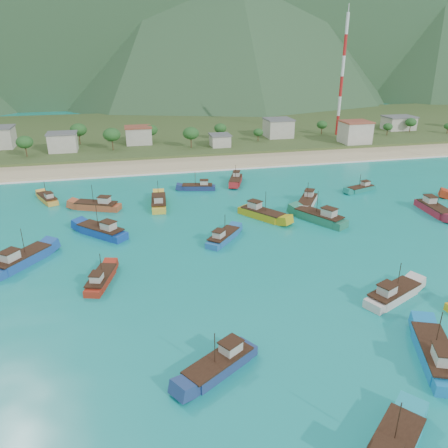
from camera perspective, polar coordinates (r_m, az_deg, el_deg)
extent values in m
plane|color=#0C7D89|center=(73.09, 0.45, -7.65)|extent=(600.00, 600.00, 0.00)
cube|color=beige|center=(145.99, -6.86, 7.65)|extent=(400.00, 18.00, 1.20)
cube|color=#385123|center=(205.39, -8.88, 11.79)|extent=(400.00, 110.00, 2.40)
cube|color=white|center=(136.86, -6.39, 6.68)|extent=(400.00, 2.50, 0.08)
cube|color=beige|center=(182.15, -27.11, 9.99)|extent=(8.85, 9.66, 7.17)
cube|color=beige|center=(166.84, -20.30, 9.94)|extent=(9.49, 7.37, 6.21)
cube|color=beige|center=(172.50, -11.10, 11.25)|extent=(9.49, 7.91, 6.13)
cube|color=beige|center=(165.37, -0.53, 10.81)|extent=(6.91, 6.97, 4.00)
cube|color=beige|center=(184.11, 7.10, 12.29)|extent=(10.27, 9.90, 6.92)
cube|color=beige|center=(178.27, 16.74, 11.36)|extent=(10.25, 9.12, 7.80)
cube|color=beige|center=(214.43, 21.84, 12.11)|extent=(12.64, 9.05, 5.42)
cylinder|color=red|center=(193.64, 14.59, 12.38)|extent=(1.20, 1.20, 7.79)
cylinder|color=white|center=(192.55, 14.81, 14.66)|extent=(1.20, 1.20, 7.79)
cylinder|color=red|center=(191.77, 15.05, 16.96)|extent=(1.20, 1.20, 7.79)
cylinder|color=white|center=(191.30, 15.29, 19.27)|extent=(1.20, 1.20, 7.79)
cylinder|color=red|center=(191.15, 15.54, 21.60)|extent=(1.20, 1.20, 7.79)
cylinder|color=white|center=(191.32, 15.80, 23.92)|extent=(1.20, 1.20, 7.79)
cube|color=#9C2716|center=(75.62, -15.71, -7.09)|extent=(5.30, 9.69, 1.69)
cube|color=beige|center=(73.34, -16.29, -6.76)|extent=(2.24, 2.51, 1.37)
cylinder|color=#382114|center=(74.79, -15.80, -5.05)|extent=(0.12, 0.12, 3.80)
cube|color=navy|center=(55.32, -0.73, -18.20)|extent=(10.49, 8.27, 1.91)
cube|color=beige|center=(55.42, 0.89, -15.81)|extent=(3.04, 2.90, 1.55)
cylinder|color=#382114|center=(53.03, -1.21, -15.95)|extent=(0.12, 0.12, 4.29)
cube|color=gold|center=(108.16, -8.50, 2.67)|extent=(4.28, 11.53, 2.05)
cube|color=beige|center=(105.37, -8.55, 3.21)|extent=(2.28, 2.73, 1.67)
cylinder|color=#382114|center=(107.71, -8.61, 4.46)|extent=(0.12, 0.12, 4.62)
cube|color=#1376BA|center=(62.41, 25.86, -15.29)|extent=(7.89, 12.51, 2.19)
cube|color=beige|center=(59.40, 26.81, -15.17)|extent=(3.09, 3.38, 1.78)
cylinder|color=#382114|center=(60.98, 26.26, -12.22)|extent=(0.12, 0.12, 4.93)
cube|color=navy|center=(119.67, -3.50, 4.71)|extent=(9.52, 4.63, 1.66)
cube|color=beige|center=(119.14, -2.61, 5.41)|extent=(2.40, 2.09, 1.35)
cylinder|color=#382114|center=(118.91, -3.78, 5.95)|extent=(0.12, 0.12, 3.74)
cube|color=#227557|center=(99.73, 12.26, 0.75)|extent=(9.35, 12.53, 2.25)
cube|color=beige|center=(97.72, 13.56, 1.46)|extent=(3.37, 3.57, 1.83)
cylinder|color=#382114|center=(98.86, 12.10, 2.83)|extent=(0.12, 0.12, 5.06)
cube|color=gold|center=(119.13, -22.08, 3.00)|extent=(6.31, 9.49, 1.67)
cube|color=beige|center=(116.94, -21.91, 3.46)|extent=(2.40, 2.60, 1.36)
cylinder|color=#382114|center=(118.82, -22.34, 4.29)|extent=(0.12, 0.12, 3.76)
cube|color=gold|center=(99.75, 5.08, 1.15)|extent=(9.43, 11.46, 2.11)
cube|color=beige|center=(100.43, 4.04, 2.49)|extent=(3.24, 3.37, 1.71)
cylinder|color=#382114|center=(98.21, 5.45, 2.92)|extent=(0.12, 0.12, 4.74)
cube|color=#A74C2A|center=(109.21, -16.33, 2.18)|extent=(11.40, 7.38, 2.00)
cube|color=beige|center=(107.65, -15.35, 3.02)|extent=(3.10, 2.85, 1.63)
cylinder|color=#382114|center=(108.46, -16.81, 3.81)|extent=(0.12, 0.12, 4.51)
cylinder|color=#382114|center=(47.33, 21.77, -22.91)|extent=(0.12, 0.12, 4.72)
cube|color=#12409B|center=(93.86, -15.77, -1.03)|extent=(10.69, 10.71, 2.12)
cube|color=beige|center=(91.48, -14.87, -0.25)|extent=(3.39, 3.39, 1.73)
cylinder|color=#382114|center=(93.07, -16.27, 1.01)|extent=(0.12, 0.12, 4.78)
cube|color=beige|center=(73.38, 21.28, -8.68)|extent=(11.21, 7.45, 1.98)
cube|color=beige|center=(70.80, 20.52, -8.07)|extent=(3.07, 2.84, 1.60)
cylinder|color=#382114|center=(72.35, 21.89, -6.32)|extent=(0.12, 0.12, 4.44)
cube|color=#197D6D|center=(123.83, 17.37, 4.31)|extent=(9.07, 5.12, 1.58)
cube|color=beige|center=(124.72, 18.00, 5.05)|extent=(2.37, 2.12, 1.28)
cylinder|color=#382114|center=(122.75, 17.35, 5.41)|extent=(0.12, 0.12, 3.56)
cube|color=#2060A2|center=(87.99, -0.05, -1.86)|extent=(8.57, 9.28, 1.78)
cube|color=beige|center=(85.73, -0.67, -1.36)|extent=(2.81, 2.85, 1.44)
cylinder|color=#382114|center=(87.30, 0.12, 0.00)|extent=(0.12, 0.12, 4.00)
cube|color=#1C4B9F|center=(86.57, -24.75, -4.34)|extent=(10.08, 11.56, 2.16)
cube|color=beige|center=(84.43, -26.17, -3.79)|extent=(3.38, 3.47, 1.76)
cylinder|color=#382114|center=(85.57, -24.79, -2.05)|extent=(0.12, 0.12, 4.87)
cube|color=beige|center=(109.32, 10.81, 2.71)|extent=(8.72, 10.85, 1.98)
cube|color=beige|center=(110.84, 11.09, 3.94)|extent=(3.03, 3.17, 1.61)
cylinder|color=#382114|center=(107.72, 10.87, 4.22)|extent=(0.12, 0.12, 4.46)
cube|color=#A02033|center=(113.62, 25.77, 1.60)|extent=(4.22, 11.61, 2.07)
cube|color=beige|center=(114.85, 25.31, 2.89)|extent=(2.28, 2.74, 1.68)
cylinder|color=#382114|center=(112.10, 26.23, 3.09)|extent=(0.12, 0.12, 4.66)
cube|color=maroon|center=(125.27, 1.53, 5.58)|extent=(6.25, 10.23, 1.79)
cube|color=beige|center=(126.74, 1.64, 6.54)|extent=(2.49, 2.73, 1.45)
cylinder|color=#382114|center=(123.93, 1.51, 6.80)|extent=(0.12, 0.12, 4.03)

